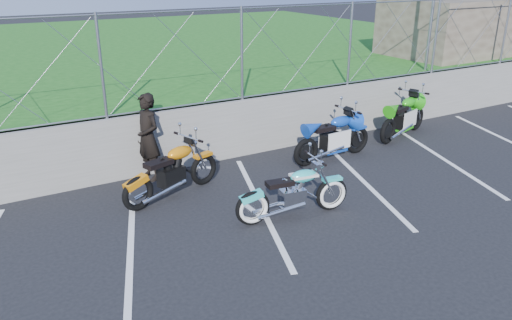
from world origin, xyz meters
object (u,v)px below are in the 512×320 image
sportbike_blue (334,139)px  naked_orange (173,173)px  cruiser_turquoise (295,194)px  sportbike_green (404,118)px  person_standing (148,137)px

sportbike_blue → naked_orange: bearing=177.6°
cruiser_turquoise → sportbike_green: 5.39m
naked_orange → person_standing: size_ratio=1.20×
cruiser_turquoise → sportbike_blue: size_ratio=0.98×
person_standing → sportbike_green: bearing=70.5°
sportbike_green → naked_orange: bearing=166.7°
naked_orange → sportbike_green: (6.38, 0.46, 0.02)m
naked_orange → person_standing: 1.13m
cruiser_turquoise → sportbike_blue: (2.33, 1.88, 0.06)m
person_standing → sportbike_blue: bearing=61.5°
naked_orange → sportbike_blue: 3.82m
sportbike_blue → person_standing: person_standing is taller
cruiser_turquoise → sportbike_blue: 2.99m
sportbike_blue → person_standing: size_ratio=1.22×
cruiser_turquoise → naked_orange: naked_orange is taller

